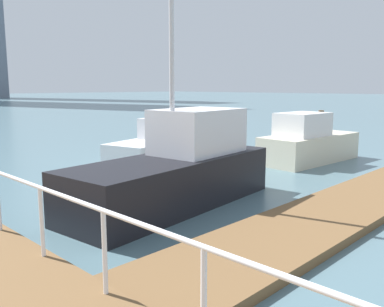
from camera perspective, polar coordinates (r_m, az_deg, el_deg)
The scene contains 8 objects.
ground_plane at distance 16.28m, azimuth -24.10°, elevation -1.84°, with size 300.00×300.00×0.00m, color slate.
floating_dock at distance 10.66m, azimuth 20.76°, elevation -6.67°, with size 14.34×2.00×0.18m, color brown.
boardwalk_railing at distance 5.13m, azimuth -12.03°, elevation -9.95°, with size 0.06×26.01×1.08m.
dock_piling_0 at distance 20.82m, azimuth 17.22°, elevation 3.27°, with size 0.25×0.25×1.77m, color brown.
dock_piling_2 at distance 13.73m, azimuth -1.35°, elevation 1.54°, with size 0.28×0.28×2.13m, color brown.
moored_boat_0 at distance 16.61m, azimuth 15.65°, elevation 1.42°, with size 4.61×1.99×1.92m.
moored_boat_1 at distance 16.28m, azimuth -3.96°, elevation 1.20°, with size 5.29×2.88×1.68m.
moored_boat_2 at distance 10.26m, azimuth -1.84°, elevation -2.11°, with size 5.99×2.56×7.98m.
Camera 1 is at (-5.81, 5.08, 2.91)m, focal length 38.84 mm.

